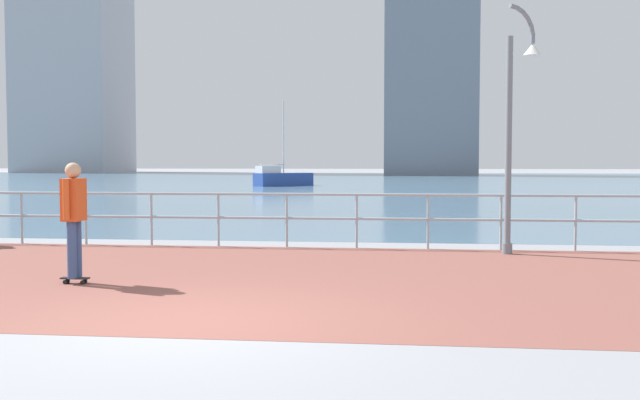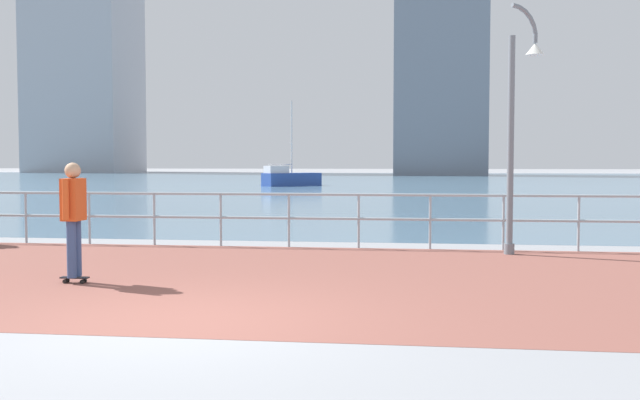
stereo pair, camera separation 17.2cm
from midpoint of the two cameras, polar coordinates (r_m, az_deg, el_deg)
ground at (r=47.53m, az=4.39°, el=1.00°), size 220.00×220.00×0.00m
brick_paving at (r=10.92m, az=-5.35°, el=-6.01°), size 28.00×7.53×0.01m
harbor_water at (r=59.36m, az=4.95°, el=1.42°), size 180.00×88.00×0.00m
waterfront_railing at (r=14.51m, az=-2.12°, el=-0.76°), size 25.25×0.06×1.09m
lamppost at (r=13.95m, az=15.69°, el=6.32°), size 0.73×0.57×4.60m
skateboarder at (r=10.74m, az=-18.38°, el=-0.83°), size 0.40×0.55×1.70m
sailboat_blue at (r=49.94m, az=-2.28°, el=1.75°), size 3.93×3.79×5.86m
tower_steel at (r=118.81m, az=-18.04°, el=13.66°), size 14.37×13.07×49.32m
tower_glass at (r=90.42m, az=9.43°, el=9.34°), size 10.87×10.27×24.91m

